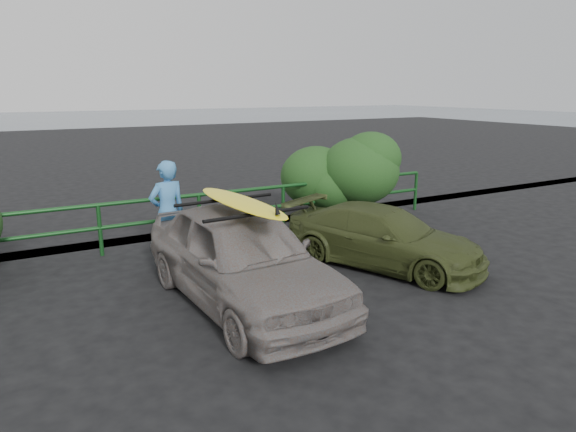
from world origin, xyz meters
name	(u,v)px	position (x,y,z in m)	size (l,w,h in m)	color
ground	(262,357)	(0.00, 0.00, 0.00)	(80.00, 80.00, 0.00)	black
ocean	(24,118)	(0.00, 60.00, 0.00)	(200.00, 200.00, 0.00)	slate
guardrail	(152,223)	(0.00, 5.00, 0.52)	(14.00, 0.08, 1.04)	#124017
shrub_right	(343,173)	(5.00, 5.50, 1.07)	(3.20, 2.40, 2.15)	#20481A
sedan	(242,256)	(0.46, 1.60, 0.73)	(1.73, 4.30, 1.47)	slate
olive_vehicle	(383,237)	(3.39, 1.93, 0.54)	(1.50, 3.69, 1.07)	#36401C
man	(168,213)	(0.04, 3.95, 0.95)	(0.70, 0.46, 1.91)	#3F82BF
roof_rack	(241,206)	(0.46, 1.60, 1.49)	(1.61, 1.13, 0.05)	black
surfboard	(240,202)	(0.46, 1.60, 1.56)	(0.52, 2.50, 0.07)	yellow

